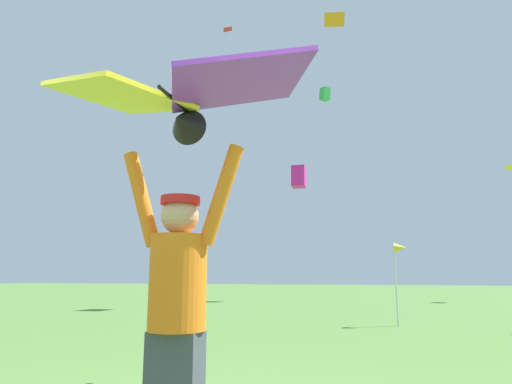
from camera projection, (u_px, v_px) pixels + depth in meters
kite_flyer_person at (177, 310)px, 2.63m from camera, size 0.81×0.36×1.92m
held_stunt_kite at (179, 98)px, 2.80m from camera, size 1.80×0.98×0.40m
distant_kite_magenta_mid_left at (299, 177)px, 22.38m from camera, size 0.69×0.75×1.09m
distant_kite_orange_high_left at (334, 19)px, 19.95m from camera, size 1.24×1.23×0.35m
distant_kite_green_high_right at (325, 94)px, 35.84m from camera, size 0.96×0.91×1.07m
distant_kite_red_far_center at (228, 29)px, 35.69m from camera, size 0.90×0.92×0.30m
marker_flag at (399, 254)px, 10.62m from camera, size 0.30×0.24×1.92m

